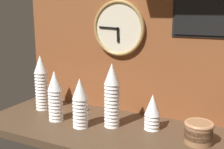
{
  "coord_description": "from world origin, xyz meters",
  "views": [
    {
      "loc": [
        0.49,
        -1.19,
        0.58
      ],
      "look_at": [
        -0.12,
        0.04,
        0.27
      ],
      "focal_mm": 45.0,
      "sensor_mm": 36.0,
      "label": 1
    }
  ],
  "objects_px": {
    "wall_clock": "(119,28)",
    "cup_stack_left": "(55,96)",
    "bowl_stack_right": "(199,132)",
    "cup_stack_far_left": "(41,82)",
    "cup_stack_center_right": "(152,112)",
    "cup_stack_center": "(112,95)",
    "cup_stack_center_left": "(80,103)"
  },
  "relations": [
    {
      "from": "cup_stack_center_left",
      "to": "bowl_stack_right",
      "type": "relative_size",
      "value": 1.96
    },
    {
      "from": "cup_stack_center_right",
      "to": "wall_clock",
      "type": "distance_m",
      "value": 0.5
    },
    {
      "from": "cup_stack_left",
      "to": "cup_stack_center_left",
      "type": "distance_m",
      "value": 0.17
    },
    {
      "from": "cup_stack_left",
      "to": "wall_clock",
      "type": "relative_size",
      "value": 0.88
    },
    {
      "from": "cup_stack_center_right",
      "to": "cup_stack_center_left",
      "type": "xyz_separation_m",
      "value": [
        -0.34,
        -0.14,
        0.04
      ]
    },
    {
      "from": "wall_clock",
      "to": "bowl_stack_right",
      "type": "bearing_deg",
      "value": -23.29
    },
    {
      "from": "cup_stack_center_right",
      "to": "cup_stack_far_left",
      "type": "height_order",
      "value": "cup_stack_far_left"
    },
    {
      "from": "cup_stack_center",
      "to": "cup_stack_center_left",
      "type": "xyz_separation_m",
      "value": [
        -0.14,
        -0.08,
        -0.04
      ]
    },
    {
      "from": "cup_stack_left",
      "to": "cup_stack_far_left",
      "type": "relative_size",
      "value": 0.83
    },
    {
      "from": "bowl_stack_right",
      "to": "cup_stack_far_left",
      "type": "bearing_deg",
      "value": 177.42
    },
    {
      "from": "cup_stack_center_right",
      "to": "cup_stack_center_left",
      "type": "relative_size",
      "value": 0.71
    },
    {
      "from": "cup_stack_center_right",
      "to": "cup_stack_center",
      "type": "height_order",
      "value": "cup_stack_center"
    },
    {
      "from": "cup_stack_left",
      "to": "cup_stack_far_left",
      "type": "distance_m",
      "value": 0.21
    },
    {
      "from": "cup_stack_far_left",
      "to": "wall_clock",
      "type": "xyz_separation_m",
      "value": [
        0.42,
        0.17,
        0.32
      ]
    },
    {
      "from": "cup_stack_far_left",
      "to": "bowl_stack_right",
      "type": "bearing_deg",
      "value": -2.58
    },
    {
      "from": "cup_stack_center",
      "to": "cup_stack_center_left",
      "type": "relative_size",
      "value": 1.29
    },
    {
      "from": "cup_stack_center",
      "to": "cup_stack_center_left",
      "type": "bearing_deg",
      "value": -150.21
    },
    {
      "from": "cup_stack_left",
      "to": "cup_stack_far_left",
      "type": "xyz_separation_m",
      "value": [
        -0.18,
        0.11,
        0.03
      ]
    },
    {
      "from": "cup_stack_far_left",
      "to": "cup_stack_center_left",
      "type": "distance_m",
      "value": 0.37
    },
    {
      "from": "wall_clock",
      "to": "cup_stack_left",
      "type": "bearing_deg",
      "value": -130.73
    },
    {
      "from": "cup_stack_center",
      "to": "cup_stack_far_left",
      "type": "bearing_deg",
      "value": 174.76
    },
    {
      "from": "bowl_stack_right",
      "to": "cup_stack_center",
      "type": "bearing_deg",
      "value": -179.54
    },
    {
      "from": "cup_stack_left",
      "to": "cup_stack_far_left",
      "type": "height_order",
      "value": "cup_stack_far_left"
    },
    {
      "from": "cup_stack_center",
      "to": "wall_clock",
      "type": "xyz_separation_m",
      "value": [
        -0.07,
        0.22,
        0.32
      ]
    },
    {
      "from": "cup_stack_center_left",
      "to": "wall_clock",
      "type": "bearing_deg",
      "value": 76.54
    },
    {
      "from": "cup_stack_center",
      "to": "wall_clock",
      "type": "bearing_deg",
      "value": 107.24
    },
    {
      "from": "cup_stack_center_left",
      "to": "cup_stack_center",
      "type": "bearing_deg",
      "value": 29.79
    },
    {
      "from": "cup_stack_left",
      "to": "cup_stack_center_right",
      "type": "xyz_separation_m",
      "value": [
        0.5,
        0.12,
        -0.05
      ]
    },
    {
      "from": "cup_stack_center",
      "to": "cup_stack_far_left",
      "type": "distance_m",
      "value": 0.49
    },
    {
      "from": "bowl_stack_right",
      "to": "cup_stack_center_right",
      "type": "bearing_deg",
      "value": 167.33
    },
    {
      "from": "cup_stack_center_right",
      "to": "cup_stack_center",
      "type": "xyz_separation_m",
      "value": [
        -0.2,
        -0.06,
        0.07
      ]
    },
    {
      "from": "cup_stack_center",
      "to": "wall_clock",
      "type": "height_order",
      "value": "wall_clock"
    }
  ]
}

